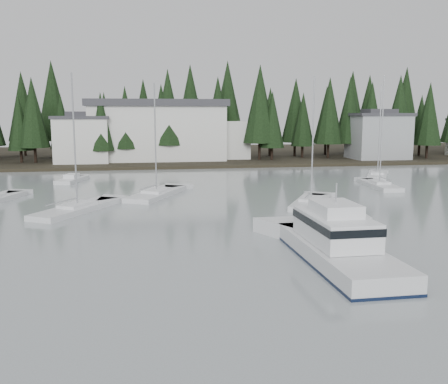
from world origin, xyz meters
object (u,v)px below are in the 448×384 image
Objects in this scene: sailboat_4 at (379,186)px; sailboat_1 at (157,195)px; sailboat_8 at (377,177)px; harbor_inn at (169,131)px; runabout_1 at (349,215)px; house_west at (82,138)px; sailboat_3 at (311,204)px; runabout_3 at (72,181)px; sailboat_2 at (78,211)px; cabin_cruiser_center at (337,248)px; house_east_a at (378,135)px.

sailboat_1 is at bearing 100.88° from sailboat_4.
sailboat_4 is at bearing -176.71° from sailboat_8.
runabout_1 is (12.78, -52.44, -5.64)m from harbor_inn.
sailboat_4 reaches higher than house_west.
sailboat_4 is 9.97m from sailboat_8.
sailboat_4 reaches higher than sailboat_3.
sailboat_4 reaches higher than sailboat_8.
sailboat_4 is 2.06× the size of runabout_3.
house_west is 0.73× the size of sailboat_2.
sailboat_2 is (-17.53, 18.72, -0.76)m from cabin_cruiser_center.
cabin_cruiser_center is at bearing -137.60° from runabout_3.
house_east_a is at bearing -53.94° from runabout_3.
house_east_a reaches higher than cabin_cruiser_center.
sailboat_3 is at bearing -123.20° from house_east_a.
sailboat_2 reaches higher than house_east_a.
cabin_cruiser_center is 44.80m from runabout_3.
cabin_cruiser_center is at bearing -118.08° from house_east_a.
sailboat_1 is 0.94× the size of sailboat_8.
sailboat_3 is (22.24, -0.37, 0.01)m from sailboat_2.
sailboat_3 reaches higher than harbor_inn.
sailboat_1 is 2.13× the size of runabout_1.
sailboat_8 reaches higher than house_east_a.
runabout_1 is 0.88× the size of runabout_3.
sailboat_2 is (-7.41, -7.49, 0.00)m from sailboat_1.
runabout_3 is at bearing 79.46° from sailboat_4.
house_east_a is 68.61m from cabin_cruiser_center.
harbor_inn is 2.12× the size of sailboat_4.
house_west is 50.92m from sailboat_4.
sailboat_3 reaches higher than house_east_a.
harbor_inn is 39.12m from sailboat_1.
house_west reaches higher than runabout_1.
house_east_a is 54.67m from sailboat_1.
sailboat_8 is (4.20, 9.04, -0.00)m from sailboat_4.
cabin_cruiser_center is 0.95× the size of sailboat_8.
sailboat_4 is at bearing -21.30° from sailboat_3.
house_east_a is 35.51m from sailboat_4.
harbor_inn is at bearing 42.39° from sailboat_3.
house_west is at bearing 18.98° from cabin_cruiser_center.
sailboat_8 reaches higher than runabout_1.
house_west is 1.61× the size of runabout_1.
sailboat_2 is at bearing 117.60° from sailboat_3.
sailboat_3 reaches higher than house_west.
runabout_1 is (16.19, -13.89, 0.07)m from sailboat_1.
sailboat_2 reaches higher than runabout_3.
house_east_a is 25.67m from sailboat_8.
harbor_inn is at bearing 74.17° from sailboat_8.
sailboat_2 is 0.97× the size of sailboat_8.
runabout_1 is (27.82, -49.10, -4.52)m from house_west.
cabin_cruiser_center is 0.98× the size of sailboat_2.
runabout_1 is at bearing -118.55° from house_east_a.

